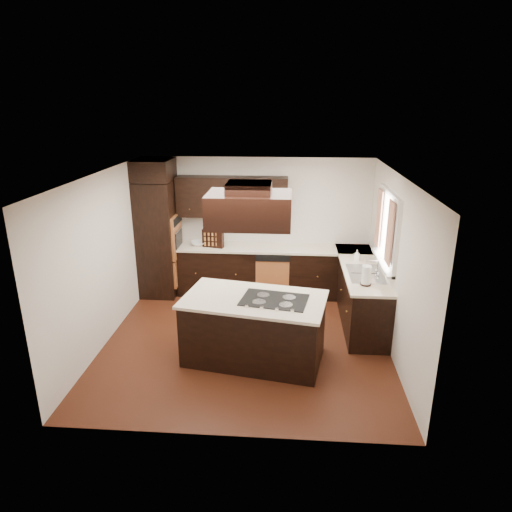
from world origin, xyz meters
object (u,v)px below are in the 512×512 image
Objects in this scene: oven_column at (158,239)px; spice_rack at (213,238)px; range_hood at (249,210)px; island at (254,330)px.

spice_rack is (1.01, 0.01, 0.02)m from oven_column.
oven_column is 3.13m from range_hood.
range_hood is at bearing -50.26° from oven_column.
oven_column is 1.01m from spice_rack.
island is at bearing 49.30° from range_hood.
oven_column is 2.99m from island.
oven_column reaches higher than island.
spice_rack is at bearing 110.91° from range_hood.
oven_column reaches higher than spice_rack.
island is 2.47m from spice_rack.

